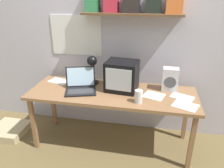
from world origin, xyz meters
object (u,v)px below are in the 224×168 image
desk_lamp (92,63)px  space_heater (170,79)px  printed_handout (182,97)px  loose_paper_near_monitor (154,95)px  open_notebook (59,81)px  juice_glass (139,97)px  laptop (81,85)px  floor_cushion (10,130)px  crt_monitor (122,76)px  corner_desk (112,97)px  loose_paper_near_laptop (185,105)px

desk_lamp → space_heater: (0.90, 0.03, -0.14)m
printed_handout → desk_lamp: bearing=172.9°
loose_paper_near_monitor → open_notebook: size_ratio=0.89×
juice_glass → printed_handout: (0.46, 0.21, -0.06)m
laptop → space_heater: (1.00, 0.19, 0.07)m
laptop → floor_cushion: size_ratio=0.97×
open_notebook → printed_handout: size_ratio=1.07×
crt_monitor → loose_paper_near_monitor: crt_monitor is taller
juice_glass → space_heater: (0.32, 0.37, 0.07)m
corner_desk → space_heater: bearing=16.0°
space_heater → floor_cushion: (-2.01, -0.27, -0.79)m
desk_lamp → floor_cushion: bearing=-168.4°
corner_desk → printed_handout: (0.77, 0.02, 0.06)m
loose_paper_near_laptop → corner_desk: bearing=168.2°
space_heater → loose_paper_near_laptop: bearing=-65.7°
loose_paper_near_laptop → floor_cushion: (-2.16, 0.08, -0.66)m
loose_paper_near_monitor → printed_handout: same height
laptop → juice_glass: size_ratio=3.05×
floor_cushion → desk_lamp: bearing=11.9°
crt_monitor → desk_lamp: (-0.36, 0.07, 0.10)m
loose_paper_near_monitor → printed_handout: (0.30, 0.02, 0.00)m
laptop → space_heater: space_heater is taller
crt_monitor → open_notebook: size_ratio=1.28×
loose_paper_near_laptop → floor_cushion: 2.26m
laptop → juice_glass: 0.70m
loose_paper_near_monitor → open_notebook: (-1.18, 0.17, 0.00)m
loose_paper_near_monitor → desk_lamp: bearing=168.4°
loose_paper_near_monitor → open_notebook: bearing=171.6°
crt_monitor → laptop: bearing=-162.4°
juice_glass → loose_paper_near_monitor: bearing=49.9°
floor_cushion → corner_desk: bearing=3.4°
juice_glass → printed_handout: bearing=24.4°
crt_monitor → juice_glass: bearing=-44.8°
crt_monitor → laptop: (-0.46, -0.09, -0.11)m
desk_lamp → floor_cushion: 1.47m
space_heater → desk_lamp: bearing=-176.8°
open_notebook → loose_paper_near_laptop: bearing=-12.8°
crt_monitor → juice_glass: (0.22, -0.27, -0.11)m
open_notebook → corner_desk: bearing=-13.9°
corner_desk → loose_paper_near_monitor: (0.47, 0.00, 0.06)m
desk_lamp → space_heater: 0.91m
corner_desk → crt_monitor: crt_monitor is taller
space_heater → printed_handout: size_ratio=0.96×
juice_glass → laptop: bearing=165.6°
corner_desk → floor_cushion: (-1.38, -0.08, -0.60)m
space_heater → loose_paper_near_laptop: (0.15, -0.35, -0.13)m
open_notebook → printed_handout: (1.48, -0.15, 0.00)m
laptop → desk_lamp: size_ratio=1.12×
corner_desk → laptop: bearing=-178.6°
loose_paper_near_laptop → laptop: bearing=172.3°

